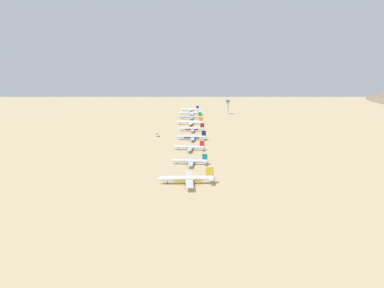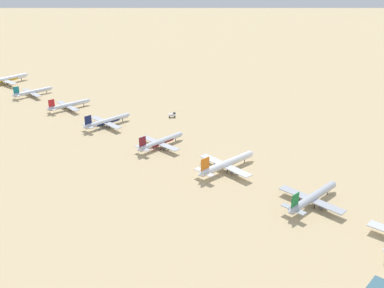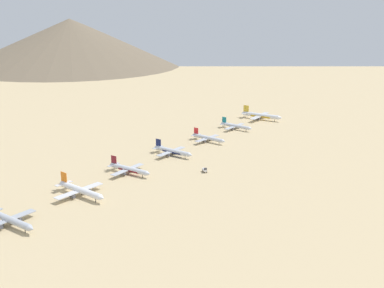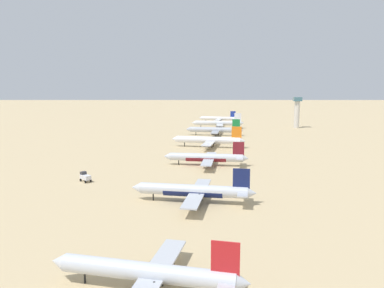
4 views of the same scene
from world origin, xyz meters
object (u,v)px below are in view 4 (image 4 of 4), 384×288
parked_jet_3 (209,140)px  parked_jet_0 (219,118)px  parked_jet_6 (149,273)px  control_tower (297,111)px  parked_jet_4 (207,158)px  parked_jet_1 (218,123)px  parked_jet_5 (194,191)px  parked_jet_2 (215,130)px  service_truck (85,177)px

parked_jet_3 → parked_jet_0: bearing=-91.4°
parked_jet_0 → parked_jet_6: 323.44m
parked_jet_0 → control_tower: size_ratio=1.48×
parked_jet_0 → parked_jet_4: size_ratio=1.01×
parked_jet_1 → parked_jet_4: bearing=88.7°
parked_jet_3 → parked_jet_6: parked_jet_3 is taller
parked_jet_5 → control_tower: control_tower is taller
parked_jet_2 → control_tower: size_ratio=1.59×
parked_jet_6 → control_tower: 288.10m
parked_jet_0 → parked_jet_2: (1.60, 104.62, 0.30)m
parked_jet_1 → parked_jet_3: parked_jet_1 is taller
parked_jet_2 → parked_jet_4: bearing=89.2°
parked_jet_0 → parked_jet_4: 213.65m
parked_jet_1 → parked_jet_5: parked_jet_1 is taller
parked_jet_0 → parked_jet_1: parked_jet_1 is taller
parked_jet_4 → service_truck: (47.17, 33.89, -1.86)m
parked_jet_3 → parked_jet_5: 109.50m
parked_jet_0 → service_truck: 252.58m
parked_jet_5 → parked_jet_1: bearing=-91.4°
parked_jet_0 → parked_jet_5: size_ratio=0.99×
parked_jet_4 → parked_jet_6: parked_jet_4 is taller
parked_jet_3 → parked_jet_5: bearing=89.6°
parked_jet_2 → parked_jet_6: parked_jet_2 is taller
parked_jet_3 → service_truck: parked_jet_3 is taller
parked_jet_0 → service_truck: size_ratio=7.46×
parked_jet_1 → parked_jet_5: 214.92m
parked_jet_6 → service_truck: 86.34m
parked_jet_5 → parked_jet_6: 53.31m
parked_jet_2 → parked_jet_4: 109.02m
parked_jet_0 → parked_jet_6: (8.96, 323.31, -0.24)m
parked_jet_3 → service_truck: (46.26, 86.84, -2.47)m
parked_jet_0 → parked_jet_6: parked_jet_0 is taller
control_tower → parked_jet_1: bearing=6.7°
parked_jet_2 → service_truck: (48.68, 142.89, -2.25)m
parked_jet_4 → service_truck: size_ratio=7.40×
parked_jet_2 → parked_jet_3: size_ratio=0.95×
parked_jet_0 → parked_jet_3: bearing=88.6°
parked_jet_5 → service_truck: (45.55, -22.66, -1.92)m
parked_jet_1 → service_truck: 198.80m
parked_jet_2 → parked_jet_3: parked_jet_3 is taller
parked_jet_3 → control_tower: (-75.55, -113.74, 11.17)m
parked_jet_1 → control_tower: bearing=-173.3°
parked_jet_3 → parked_jet_4: (-0.90, 52.95, -0.60)m
parked_jet_0 → parked_jet_3: 160.73m
parked_jet_2 → parked_jet_5: bearing=88.9°
parked_jet_5 → control_tower: bearing=-108.9°
parked_jet_3 → parked_jet_4: 52.96m
parked_jet_2 → control_tower: (-73.13, -57.68, 11.39)m
parked_jet_4 → parked_jet_5: (1.62, 56.55, 0.06)m
parked_jet_3 → service_truck: 98.42m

